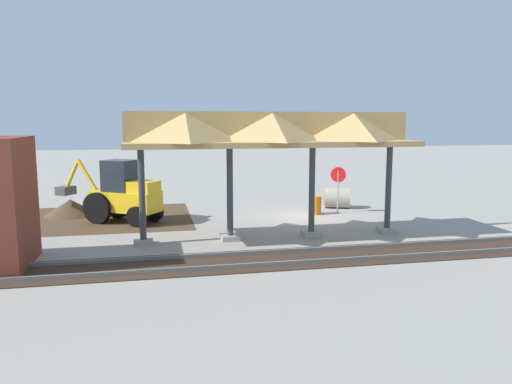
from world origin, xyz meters
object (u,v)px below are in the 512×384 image
backhoe (122,194)px  traffic_barrel (316,205)px  concrete_pipe (337,198)px  stop_sign (338,180)px

backhoe → traffic_barrel: (-9.18, 0.03, -0.81)m
backhoe → concrete_pipe: bearing=-172.4°
stop_sign → backhoe: 10.37m
stop_sign → concrete_pipe: bearing=-110.7°
stop_sign → backhoe: (10.36, 0.07, -0.39)m
stop_sign → concrete_pipe: size_ratio=1.44×
stop_sign → traffic_barrel: 1.69m
backhoe → concrete_pipe: 11.00m
stop_sign → concrete_pipe: 1.85m
backhoe → traffic_barrel: bearing=179.8°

